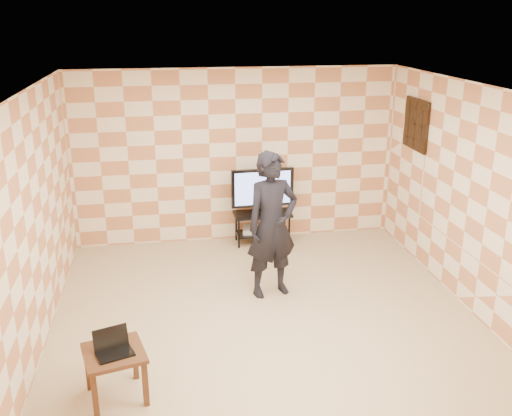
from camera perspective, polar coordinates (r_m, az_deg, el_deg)
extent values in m
plane|color=#C3AF86|center=(7.03, 0.81, -10.49)|extent=(5.00, 5.00, 0.00)
cube|color=beige|center=(8.85, -2.02, 5.17)|extent=(5.00, 0.02, 2.70)
cube|color=beige|center=(4.25, 6.96, -10.91)|extent=(5.00, 0.02, 2.70)
cube|color=beige|center=(6.54, -21.25, -1.19)|extent=(0.02, 5.00, 2.70)
cube|color=beige|center=(7.33, 20.49, 1.01)|extent=(0.02, 5.00, 2.70)
cube|color=white|center=(6.17, 0.93, 11.91)|extent=(5.00, 5.00, 0.02)
cube|color=black|center=(8.51, 15.72, 8.05)|extent=(0.04, 0.72, 0.72)
cube|color=black|center=(8.51, 15.72, 8.05)|extent=(0.04, 0.03, 0.68)
cube|color=black|center=(8.51, 15.72, 8.05)|extent=(0.04, 0.68, 0.03)
cube|color=black|center=(8.89, 0.65, -0.60)|extent=(0.90, 0.41, 0.04)
cube|color=black|center=(9.01, 0.64, -2.52)|extent=(0.81, 0.36, 0.03)
cylinder|color=black|center=(8.77, -1.73, -2.51)|extent=(0.03, 0.03, 0.50)
cylinder|color=black|center=(9.07, -2.00, -1.77)|extent=(0.03, 0.03, 0.50)
cylinder|color=black|center=(8.90, 3.34, -2.20)|extent=(0.03, 0.03, 0.50)
cylinder|color=black|center=(9.20, 2.90, -1.48)|extent=(0.03, 0.03, 0.50)
cube|color=black|center=(8.88, 0.65, -0.38)|extent=(0.30, 0.20, 0.03)
cube|color=black|center=(8.86, 0.65, -0.04)|extent=(0.07, 0.06, 0.08)
cube|color=black|center=(8.76, 0.66, 2.05)|extent=(0.98, 0.12, 0.60)
cube|color=#7590E9|center=(8.73, 0.69, 1.99)|extent=(0.87, 0.06, 0.51)
cube|color=silver|center=(9.01, 0.12, -2.17)|extent=(0.49, 0.39, 0.08)
cube|color=silver|center=(9.04, 1.94, -2.19)|extent=(0.24, 0.19, 0.05)
cube|color=#37200F|center=(5.58, -14.03, -13.91)|extent=(0.65, 0.65, 0.04)
cube|color=#37200F|center=(5.52, -15.80, -17.67)|extent=(0.06, 0.06, 0.46)
cube|color=#37200F|center=(5.89, -16.46, -15.16)|extent=(0.06, 0.06, 0.46)
cube|color=#37200F|center=(5.56, -11.01, -16.89)|extent=(0.06, 0.06, 0.46)
cube|color=#37200F|center=(5.93, -12.01, -14.46)|extent=(0.06, 0.06, 0.46)
cube|color=black|center=(5.52, -13.94, -13.94)|extent=(0.38, 0.32, 0.02)
cube|color=black|center=(5.56, -14.34, -12.45)|extent=(0.32, 0.16, 0.21)
imported|color=black|center=(7.13, 1.62, -1.73)|extent=(0.78, 0.61, 1.88)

